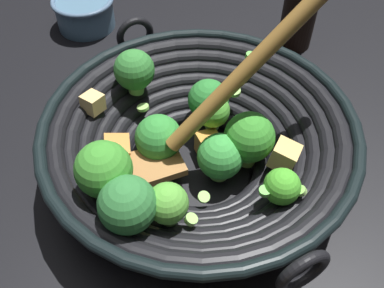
# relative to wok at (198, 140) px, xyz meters

# --- Properties ---
(ground_plane) EXTENTS (4.00, 4.00, 0.00)m
(ground_plane) POSITION_rel_wok_xyz_m (-0.00, 0.00, -0.06)
(ground_plane) COLOR black
(wok) EXTENTS (0.36, 0.36, 0.28)m
(wok) POSITION_rel_wok_xyz_m (0.00, 0.00, 0.00)
(wok) COLOR black
(wok) RESTS_ON ground
(soy_sauce_bottle) EXTENTS (0.05, 0.05, 0.19)m
(soy_sauce_bottle) POSITION_rel_wok_xyz_m (-0.29, 0.11, 0.02)
(soy_sauce_bottle) COLOR black
(soy_sauce_bottle) RESTS_ON ground
(prep_bowl) EXTENTS (0.10, 0.10, 0.05)m
(prep_bowl) POSITION_rel_wok_xyz_m (-0.28, -0.25, -0.03)
(prep_bowl) COLOR slate
(prep_bowl) RESTS_ON ground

